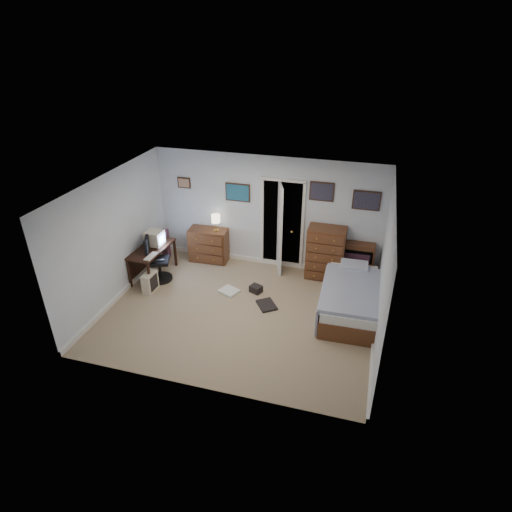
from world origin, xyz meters
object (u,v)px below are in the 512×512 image
at_px(office_chair, 157,264).
at_px(low_dresser, 209,245).
at_px(computer_desk, 149,254).
at_px(bed, 349,298).
at_px(tall_dresser, 326,253).

relative_size(office_chair, low_dresser, 1.15).
distance_m(computer_desk, low_dresser, 1.40).
relative_size(office_chair, bed, 0.51).
height_order(tall_dresser, bed, tall_dresser).
height_order(computer_desk, bed, computer_desk).
relative_size(low_dresser, tall_dresser, 0.75).
bearing_deg(low_dresser, computer_desk, -137.84).
xyz_separation_m(low_dresser, tall_dresser, (2.66, -0.02, 0.19)).
relative_size(tall_dresser, bed, 0.58).
xyz_separation_m(computer_desk, low_dresser, (0.97, 1.00, -0.13)).
height_order(computer_desk, office_chair, office_chair).
distance_m(low_dresser, tall_dresser, 2.67).
bearing_deg(office_chair, tall_dresser, -3.39).
distance_m(computer_desk, office_chair, 0.30).
xyz_separation_m(office_chair, tall_dresser, (3.41, 1.10, 0.19)).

